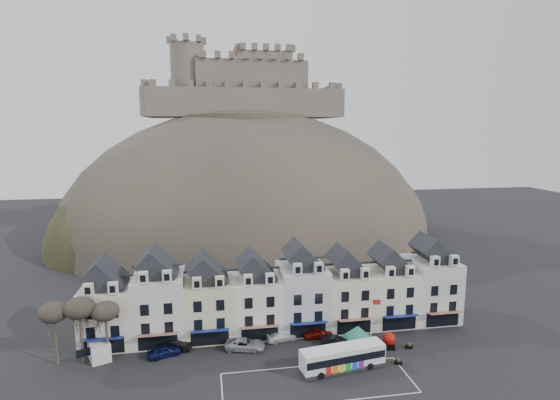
# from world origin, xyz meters

# --- Properties ---
(ground) EXTENTS (300.00, 300.00, 0.00)m
(ground) POSITION_xyz_m (0.00, 0.00, 0.00)
(ground) COLOR black
(ground) RESTS_ON ground
(coach_bay_markings) EXTENTS (22.00, 7.50, 0.01)m
(coach_bay_markings) POSITION_xyz_m (2.00, 1.25, 0.00)
(coach_bay_markings) COLOR silver
(coach_bay_markings) RESTS_ON ground
(townhouse_terrace) EXTENTS (54.40, 9.35, 11.80)m
(townhouse_terrace) POSITION_xyz_m (0.15, 15.97, 5.30)
(townhouse_terrace) COLOR silver
(townhouse_terrace) RESTS_ON ground
(castle_hill) EXTENTS (100.00, 76.00, 68.00)m
(castle_hill) POSITION_xyz_m (1.25, 68.95, 0.11)
(castle_hill) COLOR #3C362E
(castle_hill) RESTS_ON ground
(castle) EXTENTS (50.20, 22.20, 22.00)m
(castle) POSITION_xyz_m (0.51, 75.93, 40.19)
(castle) COLOR #6A5C50
(castle) RESTS_ON ground
(tree_left_far) EXTENTS (3.61, 3.61, 8.24)m
(tree_left_far) POSITION_xyz_m (-29.00, 10.50, 6.90)
(tree_left_far) COLOR #393124
(tree_left_far) RESTS_ON ground
(tree_left_mid) EXTENTS (3.78, 3.78, 8.64)m
(tree_left_mid) POSITION_xyz_m (-26.00, 10.50, 7.24)
(tree_left_mid) COLOR #393124
(tree_left_mid) RESTS_ON ground
(tree_left_near) EXTENTS (3.43, 3.43, 7.84)m
(tree_left_near) POSITION_xyz_m (-23.00, 10.50, 6.55)
(tree_left_near) COLOR #393124
(tree_left_near) RESTS_ON ground
(bus) EXTENTS (10.82, 4.02, 2.98)m
(bus) POSITION_xyz_m (5.73, 3.52, 1.65)
(bus) COLOR #262628
(bus) RESTS_ON ground
(bus_shelter) EXTENTS (5.72, 5.72, 3.92)m
(bus_shelter) POSITION_xyz_m (8.77, 6.74, 3.04)
(bus_shelter) COLOR black
(bus_shelter) RESTS_ON ground
(red_buoy) EXTENTS (1.81, 1.81, 2.19)m
(red_buoy) POSITION_xyz_m (13.53, 7.56, 1.12)
(red_buoy) COLOR black
(red_buoy) RESTS_ON ground
(flagpole) EXTENTS (1.08, 0.34, 7.65)m
(flagpole) POSITION_xyz_m (10.65, 6.67, 4.37)
(flagpole) COLOR silver
(flagpole) RESTS_ON ground
(white_van) EXTENTS (4.22, 5.75, 2.41)m
(white_van) POSITION_xyz_m (-24.59, 12.00, 1.21)
(white_van) COLOR silver
(white_van) RESTS_ON ground
(planter_west) EXTENTS (0.94, 0.63, 0.90)m
(planter_west) POSITION_xyz_m (16.13, 7.00, 0.43)
(planter_west) COLOR black
(planter_west) RESTS_ON ground
(planter_east) EXTENTS (0.99, 0.71, 0.90)m
(planter_east) POSITION_xyz_m (13.00, 3.50, 0.43)
(planter_east) COLOR black
(planter_east) RESTS_ON ground
(car_navy) EXTENTS (4.60, 3.02, 1.46)m
(car_navy) POSITION_xyz_m (-16.07, 10.38, 0.73)
(car_navy) COLOR #0C113E
(car_navy) RESTS_ON ground
(car_black) EXTENTS (4.62, 2.66, 1.44)m
(car_black) POSITION_xyz_m (-14.80, 11.84, 0.72)
(car_black) COLOR black
(car_black) RESTS_ON ground
(car_silver) EXTENTS (5.64, 3.61, 1.47)m
(car_silver) POSITION_xyz_m (-5.60, 10.38, 0.73)
(car_silver) COLOR #A7A9AF
(car_silver) RESTS_ON ground
(car_white) EXTENTS (4.58, 2.68, 1.25)m
(car_white) POSITION_xyz_m (-0.40, 12.00, 0.62)
(car_white) COLOR white
(car_white) RESTS_ON ground
(car_maroon) EXTENTS (4.28, 1.72, 1.46)m
(car_maroon) POSITION_xyz_m (4.80, 12.00, 0.73)
(car_maroon) COLOR #650D05
(car_maroon) RESTS_ON ground
(car_charcoal) EXTENTS (4.00, 2.72, 1.25)m
(car_charcoal) POSITION_xyz_m (6.64, 9.50, 0.62)
(car_charcoal) COLOR black
(car_charcoal) RESTS_ON ground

